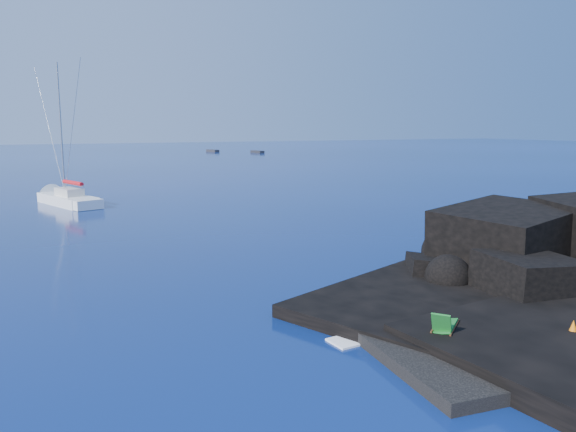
# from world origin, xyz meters

# --- Properties ---
(ground) EXTENTS (400.00, 400.00, 0.00)m
(ground) POSITION_xyz_m (0.00, 0.00, 0.00)
(ground) COLOR #04163B
(ground) RESTS_ON ground
(beach) EXTENTS (9.08, 6.86, 0.70)m
(beach) POSITION_xyz_m (4.50, 0.50, 0.00)
(beach) COLOR black
(beach) RESTS_ON ground
(surf_foam) EXTENTS (10.00, 8.00, 0.06)m
(surf_foam) POSITION_xyz_m (5.00, 5.00, 0.00)
(surf_foam) COLOR white
(surf_foam) RESTS_ON ground
(sailboat) EXTENTS (5.55, 11.02, 11.38)m
(sailboat) POSITION_xyz_m (-4.82, 37.60, 0.00)
(sailboat) COLOR white
(sailboat) RESTS_ON ground
(deck_chair) EXTENTS (1.53, 1.40, 1.00)m
(deck_chair) POSITION_xyz_m (2.56, 1.15, 0.85)
(deck_chair) COLOR #176723
(deck_chair) RESTS_ON beach
(towel) EXTENTS (1.89, 1.14, 0.05)m
(towel) POSITION_xyz_m (4.88, -0.39, 0.37)
(towel) COLOR silver
(towel) RESTS_ON beach
(sunbather) EXTENTS (1.74, 0.73, 0.24)m
(sunbather) POSITION_xyz_m (4.88, -0.39, 0.52)
(sunbather) COLOR tan
(sunbather) RESTS_ON towel
(marker_cone) EXTENTS (0.41, 0.41, 0.60)m
(marker_cone) POSITION_xyz_m (5.61, -0.65, 0.65)
(marker_cone) COLOR orange
(marker_cone) RESTS_ON beach
(distant_boat_a) EXTENTS (2.22, 4.38, 0.56)m
(distant_boat_a) POSITION_xyz_m (34.60, 120.74, 0.00)
(distant_boat_a) COLOR #27262C
(distant_boat_a) RESTS_ON ground
(distant_boat_b) EXTENTS (2.01, 4.31, 0.55)m
(distant_boat_b) POSITION_xyz_m (42.47, 111.33, 0.00)
(distant_boat_b) COLOR black
(distant_boat_b) RESTS_ON ground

